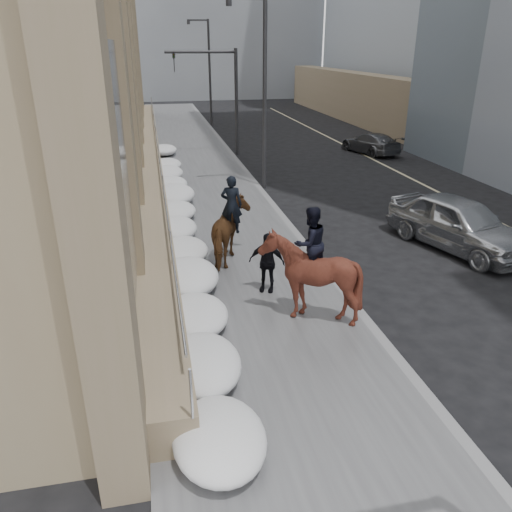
{
  "coord_description": "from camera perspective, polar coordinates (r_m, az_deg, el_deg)",
  "views": [
    {
      "loc": [
        -2.08,
        -8.13,
        6.17
      ],
      "look_at": [
        0.06,
        2.18,
        1.7
      ],
      "focal_mm": 35.0,
      "sensor_mm": 36.0,
      "label": 1
    }
  ],
  "objects": [
    {
      "name": "streetlight_far",
      "position": [
        42.44,
        -5.56,
        20.75
      ],
      "size": [
        1.71,
        0.24,
        8.0
      ],
      "color": "#2D2D30",
      "rests_on": "ground"
    },
    {
      "name": "curb",
      "position": [
        19.7,
        2.68,
        4.91
      ],
      "size": [
        0.24,
        80.0,
        0.12
      ],
      "primitive_type": "cube",
      "color": "slate",
      "rests_on": "ground"
    },
    {
      "name": "streetlight_mid",
      "position": [
        22.71,
        0.59,
        18.98
      ],
      "size": [
        1.71,
        0.24,
        8.0
      ],
      "color": "#2D2D30",
      "rests_on": "ground"
    },
    {
      "name": "mounted_horse_right",
      "position": [
        11.67,
        6.16,
        -1.9
      ],
      "size": [
        2.29,
        2.42,
        2.73
      ],
      "rotation": [
        0.0,
        0.0,
        3.49
      ],
      "color": "#421B12",
      "rests_on": "sidewalk"
    },
    {
      "name": "lane_line",
      "position": [
        22.91,
        22.24,
        5.66
      ],
      "size": [
        0.15,
        70.0,
        0.01
      ],
      "primitive_type": "cube",
      "color": "#BFB78C",
      "rests_on": "ground"
    },
    {
      "name": "traffic_signal",
      "position": [
        30.49,
        -4.09,
        18.87
      ],
      "size": [
        4.1,
        0.22,
        6.0
      ],
      "color": "#2D2D30",
      "rests_on": "ground"
    },
    {
      "name": "mounted_horse_left",
      "position": [
        14.81,
        -2.94,
        3.05
      ],
      "size": [
        1.59,
        2.39,
        2.59
      ],
      "rotation": [
        0.0,
        0.0,
        2.85
      ],
      "color": "#482B15",
      "rests_on": "sidewalk"
    },
    {
      "name": "car_grey",
      "position": [
        32.07,
        12.94,
        12.47
      ],
      "size": [
        2.78,
        4.59,
        1.24
      ],
      "primitive_type": "imported",
      "rotation": [
        0.0,
        0.0,
        3.4
      ],
      "color": "#4C4D52",
      "rests_on": "ground"
    },
    {
      "name": "snow_bank",
      "position": [
        17.22,
        -8.89,
        3.39
      ],
      "size": [
        1.7,
        18.1,
        0.76
      ],
      "color": "white",
      "rests_on": "sidewalk"
    },
    {
      "name": "car_silver",
      "position": [
        17.41,
        22.18,
        3.49
      ],
      "size": [
        3.42,
        5.42,
        1.72
      ],
      "primitive_type": "imported",
      "rotation": [
        0.0,
        0.0,
        0.3
      ],
      "color": "#A3A5AA",
      "rests_on": "ground"
    },
    {
      "name": "pedestrian",
      "position": [
        13.03,
        1.23,
        -0.72
      ],
      "size": [
        1.03,
        0.75,
        1.62
      ],
      "primitive_type": "imported",
      "rotation": [
        0.0,
        0.0,
        -0.43
      ],
      "color": "black",
      "rests_on": "sidewalk"
    },
    {
      "name": "bg_building_far",
      "position": [
        80.32,
        -16.04,
        24.94
      ],
      "size": [
        24.0,
        12.0,
        20.0
      ],
      "primitive_type": "cube",
      "color": "gray",
      "rests_on": "ground"
    },
    {
      "name": "ground",
      "position": [
        10.42,
        2.17,
        -13.34
      ],
      "size": [
        140.0,
        140.0,
        0.0
      ],
      "primitive_type": "plane",
      "color": "black",
      "rests_on": "ground"
    },
    {
      "name": "sidewalk",
      "position": [
        19.25,
        -4.93,
        4.4
      ],
      "size": [
        5.0,
        80.0,
        0.12
      ],
      "primitive_type": "cube",
      "color": "#49494C",
      "rests_on": "ground"
    }
  ]
}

